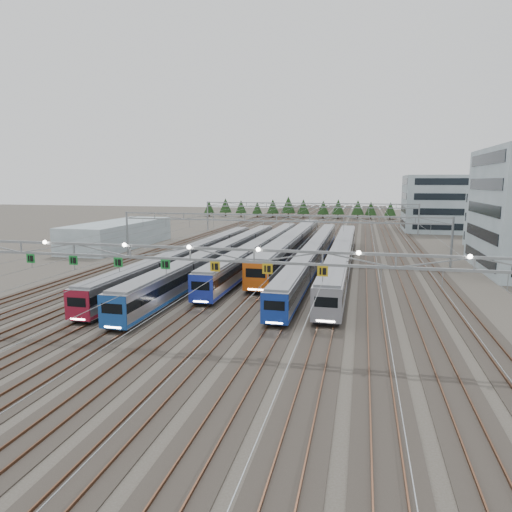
% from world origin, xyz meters
% --- Properties ---
extents(ground, '(400.00, 400.00, 0.00)m').
position_xyz_m(ground, '(0.00, 0.00, 0.00)').
color(ground, '#47423A').
rests_on(ground, ground).
extents(track_bed, '(54.00, 260.00, 5.42)m').
position_xyz_m(track_bed, '(0.00, 100.00, 1.49)').
color(track_bed, '#2D2823').
rests_on(track_bed, ground).
extents(train_a, '(2.64, 60.43, 3.43)m').
position_xyz_m(train_a, '(-11.25, 30.08, 1.96)').
color(train_a, black).
rests_on(train_a, ground).
extents(train_b, '(2.74, 65.35, 3.56)m').
position_xyz_m(train_b, '(-6.75, 31.05, 2.03)').
color(train_b, black).
rests_on(train_b, ground).
extents(train_c, '(2.78, 61.07, 3.61)m').
position_xyz_m(train_c, '(-2.25, 38.88, 2.06)').
color(train_c, black).
rests_on(train_c, ground).
extents(train_d, '(3.20, 59.26, 4.17)m').
position_xyz_m(train_d, '(2.25, 44.31, 2.34)').
color(train_d, black).
rests_on(train_d, ground).
extents(train_e, '(2.62, 68.76, 3.40)m').
position_xyz_m(train_e, '(6.75, 37.31, 1.95)').
color(train_e, black).
rests_on(train_e, ground).
extents(train_f, '(2.89, 60.93, 3.76)m').
position_xyz_m(train_f, '(11.25, 34.79, 2.13)').
color(train_f, black).
rests_on(train_f, ground).
extents(gantry_near, '(56.36, 0.61, 8.08)m').
position_xyz_m(gantry_near, '(-0.05, -0.12, 7.09)').
color(gantry_near, gray).
rests_on(gantry_near, ground).
extents(gantry_mid, '(56.36, 0.36, 8.00)m').
position_xyz_m(gantry_mid, '(0.00, 40.00, 6.39)').
color(gantry_mid, gray).
rests_on(gantry_mid, ground).
extents(gantry_far, '(56.36, 0.36, 8.00)m').
position_xyz_m(gantry_far, '(0.00, 85.00, 6.39)').
color(gantry_far, gray).
rests_on(gantry_far, ground).
extents(depot_bldg_mid, '(14.00, 16.00, 11.83)m').
position_xyz_m(depot_bldg_mid, '(42.41, 61.16, 5.91)').
color(depot_bldg_mid, '#90A6AC').
rests_on(depot_bldg_mid, ground).
extents(depot_bldg_north, '(22.00, 18.00, 15.17)m').
position_xyz_m(depot_bldg_north, '(36.20, 96.76, 7.59)').
color(depot_bldg_north, '#90A6AC').
rests_on(depot_bldg_north, ground).
extents(west_shed, '(10.00, 30.00, 5.14)m').
position_xyz_m(west_shed, '(-35.22, 49.57, 2.57)').
color(west_shed, '#90A6AC').
rests_on(west_shed, ground).
extents(treeline, '(93.80, 5.60, 7.02)m').
position_xyz_m(treeline, '(-0.90, 134.82, 4.23)').
color(treeline, '#332114').
rests_on(treeline, ground).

